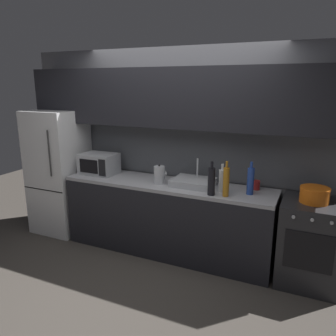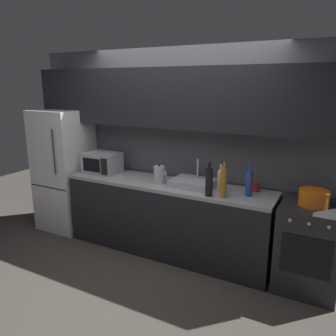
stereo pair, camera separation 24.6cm
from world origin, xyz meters
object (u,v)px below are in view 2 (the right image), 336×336
object	(u,v)px
refrigerator	(65,170)
kettle	(159,175)
wine_bottle_amber	(224,183)
mug_red	(256,187)
microwave	(102,163)
wine_bottle_white	(220,182)
wine_bottle_dark	(209,182)
oven_range	(308,247)
cooking_pot	(314,198)
wine_bottle_blue	(249,182)

from	to	relation	value
refrigerator	kettle	world-z (taller)	refrigerator
wine_bottle_amber	mug_red	bearing A→B (deg)	54.90
wine_bottle_amber	microwave	bearing A→B (deg)	173.49
kettle	wine_bottle_white	bearing A→B (deg)	0.17
mug_red	refrigerator	bearing A→B (deg)	-176.17
microwave	wine_bottle_dark	xyz separation A→B (m)	(1.62, -0.23, 0.02)
wine_bottle_amber	mug_red	distance (m)	0.46
mug_red	wine_bottle_white	bearing A→B (deg)	-144.13
wine_bottle_dark	mug_red	size ratio (longest dim) A/B	3.49
oven_range	refrigerator	bearing A→B (deg)	179.98
oven_range	mug_red	bearing A→B (deg)	163.31
refrigerator	mug_red	size ratio (longest dim) A/B	16.23
microwave	mug_red	distance (m)	2.03
oven_range	cooking_pot	world-z (taller)	cooking_pot
wine_bottle_white	wine_bottle_blue	size ratio (longest dim) A/B	0.88
oven_range	wine_bottle_dark	bearing A→B (deg)	-168.42
mug_red	oven_range	bearing A→B (deg)	-16.69
microwave	mug_red	xyz separation A→B (m)	(2.02, 0.16, -0.08)
refrigerator	kettle	xyz separation A→B (m)	(1.61, -0.06, 0.15)
wine_bottle_white	wine_bottle_amber	world-z (taller)	wine_bottle_amber
refrigerator	wine_bottle_white	bearing A→B (deg)	-1.45
microwave	wine_bottle_amber	xyz separation A→B (m)	(1.77, -0.20, 0.03)
microwave	cooking_pot	bearing A→B (deg)	-0.40
wine_bottle_blue	wine_bottle_amber	xyz separation A→B (m)	(-0.22, -0.17, 0.01)
wine_bottle_white	mug_red	xyz separation A→B (m)	(0.33, 0.24, -0.08)
wine_bottle_blue	cooking_pot	xyz separation A→B (m)	(0.64, 0.01, -0.07)
wine_bottle_white	wine_bottle_blue	bearing A→B (deg)	9.05
microwave	oven_range	bearing A→B (deg)	-0.43
wine_bottle_dark	mug_red	distance (m)	0.57
refrigerator	wine_bottle_dark	world-z (taller)	refrigerator
refrigerator	oven_range	distance (m)	3.34
oven_range	wine_bottle_white	distance (m)	1.11
wine_bottle_dark	wine_bottle_amber	bearing A→B (deg)	9.76
wine_bottle_blue	cooking_pot	size ratio (longest dim) A/B	1.25
microwave	wine_bottle_dark	distance (m)	1.63
oven_range	microwave	size ratio (longest dim) A/B	1.96
wine_bottle_blue	wine_bottle_amber	world-z (taller)	wine_bottle_amber
wine_bottle_dark	wine_bottle_white	world-z (taller)	wine_bottle_dark
oven_range	wine_bottle_white	bearing A→B (deg)	-176.44
oven_range	wine_bottle_blue	xyz separation A→B (m)	(-0.64, -0.01, 0.60)
microwave	refrigerator	bearing A→B (deg)	-178.45
microwave	wine_bottle_white	world-z (taller)	wine_bottle_white
refrigerator	wine_bottle_blue	size ratio (longest dim) A/B	4.75
microwave	mug_red	bearing A→B (deg)	4.60
cooking_pot	kettle	bearing A→B (deg)	-177.91
refrigerator	cooking_pot	xyz separation A→B (m)	(3.31, 0.00, 0.12)
wine_bottle_blue	mug_red	distance (m)	0.22
oven_range	mug_red	distance (m)	0.81
wine_bottle_dark	wine_bottle_white	xyz separation A→B (m)	(0.07, 0.15, -0.02)
refrigerator	microwave	world-z (taller)	refrigerator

